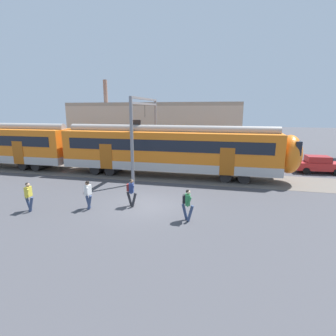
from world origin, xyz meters
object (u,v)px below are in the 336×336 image
Objects in this scene: commuter_train at (77,147)px; pedestrian_navy at (131,190)px; pedestrian_yellow at (29,195)px; pedestrian_green at (187,202)px; pedestrian_white at (88,193)px; parked_car_red at (318,164)px.

commuter_train is 11.21m from pedestrian_navy.
pedestrian_green is (8.77, 0.73, 0.03)m from pedestrian_yellow.
commuter_train is at bearing 124.57° from pedestrian_white.
parked_car_red is (9.83, 13.04, -0.21)m from pedestrian_green.
parked_car_red is (15.57, 12.70, -0.18)m from pedestrian_white.
parked_car_red is (18.60, 13.77, -0.18)m from pedestrian_yellow.
pedestrian_white is 2.42m from pedestrian_navy.
pedestrian_green is at bearing -19.93° from pedestrian_navy.
commuter_train is 22.83× the size of pedestrian_navy.
parked_car_red is at bearing 53.00° from pedestrian_green.
commuter_train is 14.69m from pedestrian_green.
pedestrian_white is (3.03, 1.07, 0.00)m from pedestrian_yellow.
pedestrian_navy is 3.73m from pedestrian_green.
pedestrian_yellow is at bearing -73.45° from commuter_train.
pedestrian_yellow is 23.14m from parked_car_red.
pedestrian_yellow is 1.00× the size of pedestrian_navy.
pedestrian_green is at bearing -127.00° from parked_car_red.
commuter_train reaches higher than pedestrian_white.
pedestrian_green is 16.33m from parked_car_red.
parked_car_red is at bearing 39.22° from pedestrian_white.
pedestrian_green is (11.63, -8.89, -1.26)m from commuter_train.
commuter_train is at bearing 136.85° from pedestrian_navy.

